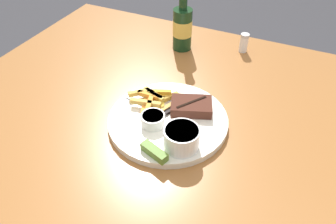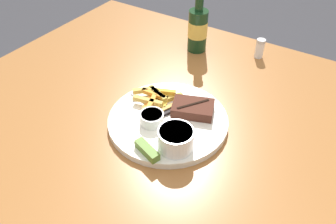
{
  "view_description": "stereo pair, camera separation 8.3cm",
  "coord_description": "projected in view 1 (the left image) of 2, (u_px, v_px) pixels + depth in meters",
  "views": [
    {
      "loc": [
        0.26,
        -0.57,
        1.31
      ],
      "look_at": [
        0.0,
        0.0,
        0.76
      ],
      "focal_mm": 35.0,
      "sensor_mm": 36.0,
      "label": 1
    },
    {
      "loc": [
        0.34,
        -0.53,
        1.31
      ],
      "look_at": [
        0.0,
        0.0,
        0.76
      ],
      "focal_mm": 35.0,
      "sensor_mm": 36.0,
      "label": 2
    }
  ],
  "objects": [
    {
      "name": "salt_shaker",
      "position": [
        244.0,
        43.0,
        1.11
      ],
      "size": [
        0.03,
        0.03,
        0.07
      ],
      "color": "white",
      "rests_on": "dining_table"
    },
    {
      "name": "knife_utensil",
      "position": [
        175.0,
        107.0,
        0.87
      ],
      "size": [
        0.08,
        0.16,
        0.01
      ],
      "rotation": [
        0.0,
        0.0,
        1.15
      ],
      "color": "#B7B7BC",
      "rests_on": "dinner_plate"
    },
    {
      "name": "steak_portion",
      "position": [
        191.0,
        106.0,
        0.86
      ],
      "size": [
        0.13,
        0.1,
        0.03
      ],
      "color": "#472319",
      "rests_on": "dinner_plate"
    },
    {
      "name": "fries_pile",
      "position": [
        153.0,
        100.0,
        0.88
      ],
      "size": [
        0.13,
        0.14,
        0.02
      ],
      "color": "orange",
      "rests_on": "dinner_plate"
    },
    {
      "name": "dinner_plate",
      "position": [
        168.0,
        120.0,
        0.85
      ],
      "size": [
        0.31,
        0.31,
        0.02
      ],
      "color": "silver",
      "rests_on": "dining_table"
    },
    {
      "name": "coleslaw_cup",
      "position": [
        182.0,
        137.0,
        0.75
      ],
      "size": [
        0.08,
        0.08,
        0.05
      ],
      "color": "white",
      "rests_on": "dinner_plate"
    },
    {
      "name": "dining_table",
      "position": [
        168.0,
        142.0,
        0.91
      ],
      "size": [
        1.3,
        1.1,
        0.72
      ],
      "color": "#935B2D",
      "rests_on": "ground_plane"
    },
    {
      "name": "fork_utensil",
      "position": [
        144.0,
        105.0,
        0.88
      ],
      "size": [
        0.13,
        0.04,
        0.0
      ],
      "rotation": [
        0.0,
        0.0,
        6.06
      ],
      "color": "#B7B7BC",
      "rests_on": "dinner_plate"
    },
    {
      "name": "pickle_spear",
      "position": [
        154.0,
        152.0,
        0.74
      ],
      "size": [
        0.07,
        0.04,
        0.02
      ],
      "color": "#567A2D",
      "rests_on": "dinner_plate"
    },
    {
      "name": "beer_bottle",
      "position": [
        182.0,
        27.0,
        1.1
      ],
      "size": [
        0.06,
        0.06,
        0.23
      ],
      "color": "#143319",
      "rests_on": "dining_table"
    },
    {
      "name": "dipping_sauce_cup",
      "position": [
        153.0,
        119.0,
        0.82
      ],
      "size": [
        0.06,
        0.06,
        0.03
      ],
      "color": "silver",
      "rests_on": "dinner_plate"
    }
  ]
}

